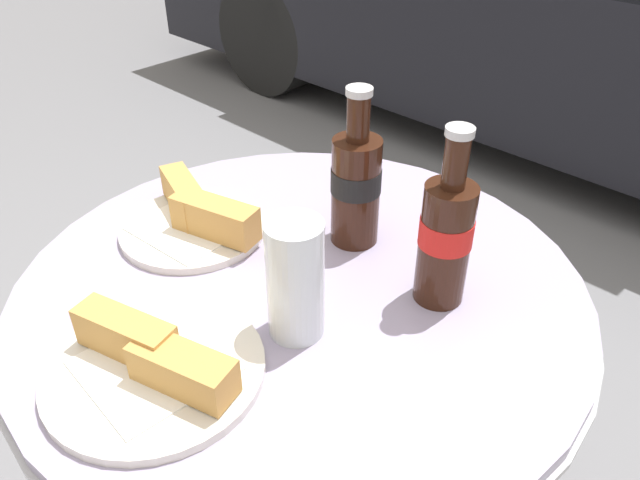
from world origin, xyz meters
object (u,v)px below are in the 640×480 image
(lunch_plate_near, at_px, (197,218))
(lunch_plate_far, at_px, (155,363))
(bistro_table, at_px, (302,368))
(cola_bottle_left, at_px, (445,237))
(cola_bottle_right, at_px, (356,184))
(drinking_glass, at_px, (295,284))

(lunch_plate_near, bearing_deg, lunch_plate_far, -46.01)
(bistro_table, height_order, cola_bottle_left, cola_bottle_left)
(bistro_table, relative_size, lunch_plate_near, 3.50)
(cola_bottle_left, relative_size, lunch_plate_near, 1.07)
(cola_bottle_left, xyz_separation_m, cola_bottle_right, (-0.17, 0.02, -0.00))
(cola_bottle_right, bearing_deg, bistro_table, -83.05)
(bistro_table, xyz_separation_m, drinking_glass, (0.06, -0.07, 0.24))
(cola_bottle_right, distance_m, drinking_glass, 0.22)
(drinking_glass, xyz_separation_m, lunch_plate_near, (-0.27, 0.05, -0.05))
(cola_bottle_right, relative_size, drinking_glass, 1.51)
(cola_bottle_left, height_order, lunch_plate_near, cola_bottle_left)
(bistro_table, xyz_separation_m, lunch_plate_far, (0.00, -0.24, 0.19))
(cola_bottle_right, relative_size, lunch_plate_far, 0.94)
(cola_bottle_right, bearing_deg, lunch_plate_far, -86.93)
(cola_bottle_left, bearing_deg, lunch_plate_near, -160.51)
(cola_bottle_left, xyz_separation_m, drinking_glass, (-0.09, -0.18, -0.02))
(cola_bottle_right, height_order, lunch_plate_near, cola_bottle_right)
(lunch_plate_far, bearing_deg, lunch_plate_near, 133.99)
(cola_bottle_right, height_order, drinking_glass, cola_bottle_right)
(drinking_glass, bearing_deg, cola_bottle_left, 63.13)
(cola_bottle_right, distance_m, lunch_plate_far, 0.37)
(bistro_table, distance_m, drinking_glass, 0.26)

